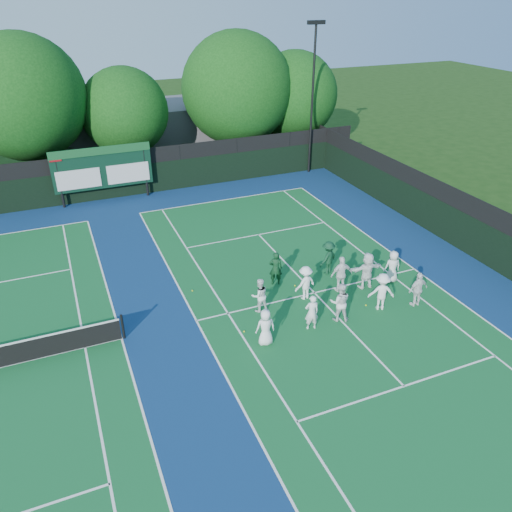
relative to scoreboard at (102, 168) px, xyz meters
name	(u,v)px	position (x,y,z in m)	size (l,w,h in m)	color
ground	(326,305)	(7.01, -15.59, -2.19)	(120.00, 120.00, 0.00)	#19380F
court_apron	(184,324)	(1.01, -14.59, -2.19)	(34.00, 32.00, 0.01)	navy
near_court	(314,293)	(7.01, -14.59, -2.18)	(11.05, 23.85, 0.01)	#125928
back_fence	(120,177)	(1.01, 0.41, -0.83)	(34.00, 0.08, 3.00)	black
divider_fence_right	(476,232)	(16.01, -14.59, -0.83)	(0.08, 32.00, 3.00)	black
scoreboard	(102,168)	(0.00, 0.00, 0.00)	(6.00, 0.21, 3.55)	black
clubhouse	(153,131)	(5.01, 8.41, -0.19)	(18.00, 6.00, 4.00)	#5A595E
light_pole_right	(313,82)	(14.51, 0.11, 4.11)	(1.20, 0.30, 10.12)	black
tree_b	(26,101)	(-3.57, 3.99, 3.59)	(7.74, 7.74, 9.86)	black
tree_c	(127,113)	(2.48, 3.99, 2.29)	(5.83, 5.83, 7.55)	black
tree_d	(239,91)	(10.58, 3.99, 3.15)	(7.96, 7.96, 9.53)	black
tree_e	(295,97)	(15.19, 3.99, 2.41)	(6.49, 6.49, 8.02)	black
tennis_ball_0	(244,331)	(3.06, -16.04, -2.16)	(0.07, 0.07, 0.07)	#CDDE1A
tennis_ball_1	(388,278)	(10.78, -14.84, -2.16)	(0.07, 0.07, 0.07)	#CDDE1A
tennis_ball_2	(385,299)	(9.61, -16.22, -2.16)	(0.07, 0.07, 0.07)	#CDDE1A
tennis_ball_3	(192,291)	(2.01, -12.35, -2.16)	(0.07, 0.07, 0.07)	#CDDE1A
tennis_ball_4	(295,286)	(6.46, -13.74, -2.16)	(0.07, 0.07, 0.07)	#CDDE1A
tennis_ball_5	(366,305)	(8.56, -16.34, -2.16)	(0.07, 0.07, 0.07)	#CDDE1A
player_front_0	(265,327)	(3.56, -17.00, -1.43)	(0.75, 0.49, 1.53)	white
player_front_1	(312,312)	(5.62, -16.83, -1.42)	(0.56, 0.37, 1.55)	white
player_front_2	(340,302)	(6.95, -16.73, -1.34)	(0.83, 0.65, 1.71)	silver
player_front_3	(382,292)	(8.98, -16.72, -1.35)	(1.09, 0.63, 1.69)	white
player_front_4	(418,289)	(10.55, -17.10, -1.39)	(0.94, 0.39, 1.60)	silver
player_back_0	(260,295)	(4.21, -14.88, -1.43)	(0.74, 0.58, 1.52)	white
player_back_1	(305,283)	(6.40, -14.78, -1.40)	(1.02, 0.59, 1.58)	white
player_back_2	(341,274)	(8.16, -14.86, -1.33)	(1.01, 0.42, 1.73)	white
player_back_3	(367,271)	(9.38, -15.03, -1.32)	(1.62, 0.51, 1.74)	white
player_back_4	(392,267)	(10.76, -15.05, -1.41)	(0.76, 0.49, 1.55)	silver
coach_left	(276,268)	(5.72, -13.21, -1.37)	(0.60, 0.39, 1.65)	#0D3219
coach_right	(328,258)	(8.40, -13.27, -1.36)	(1.07, 0.62, 1.66)	#0F3921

